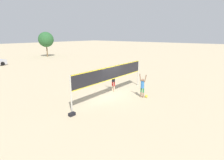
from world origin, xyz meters
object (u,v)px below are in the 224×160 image
object	(u,v)px
player_blocker	(113,79)
gear_bag	(72,114)
tree_left_cluster	(46,40)
player_spiker	(142,85)
volleyball_net	(112,75)
volleyball	(146,96)

from	to	relation	value
player_blocker	gear_bag	world-z (taller)	player_blocker
player_blocker	tree_left_cluster	bearing A→B (deg)	159.39
player_spiker	volleyball_net	bearing A→B (deg)	32.22
player_blocker	volleyball_net	bearing A→B (deg)	-56.80
volleyball	gear_bag	size ratio (longest dim) A/B	0.58
tree_left_cluster	volleyball_net	bearing A→B (deg)	-112.03
player_spiker	player_blocker	xyz separation A→B (m)	(-0.25, 2.81, 0.17)
volleyball_net	tree_left_cluster	world-z (taller)	tree_left_cluster
volleyball_net	tree_left_cluster	xyz separation A→B (m)	(11.53, 28.49, 2.03)
gear_bag	volleyball	bearing A→B (deg)	-19.56
tree_left_cluster	player_spiker	bearing A→B (deg)	-108.44
volleyball_net	gear_bag	size ratio (longest dim) A/B	20.62
volleyball_net	volleyball	world-z (taller)	volleyball_net
volleyball_net	player_blocker	size ratio (longest dim) A/B	3.78
gear_bag	volleyball_net	bearing A→B (deg)	3.73
player_blocker	player_spiker	bearing A→B (deg)	5.10
tree_left_cluster	gear_bag	bearing A→B (deg)	-119.02
volleyball	tree_left_cluster	bearing A→B (deg)	72.03
volleyball_net	player_spiker	xyz separation A→B (m)	(1.32, -2.10, -0.83)
volleyball_net	tree_left_cluster	size ratio (longest dim) A/B	1.52
volleyball_net	player_blocker	distance (m)	1.44
volleyball_net	volleyball	size ratio (longest dim) A/B	35.77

